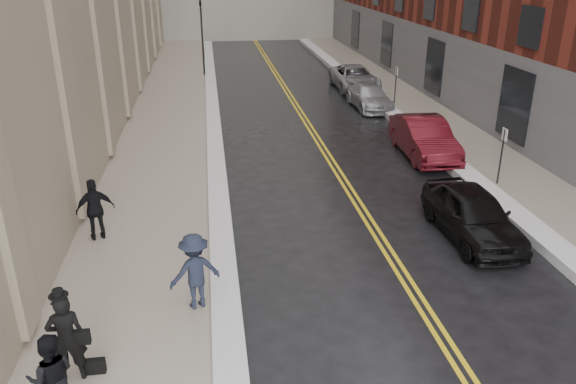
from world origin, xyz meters
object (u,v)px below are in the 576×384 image
object	(u,v)px
car_silver_near	(369,97)
pedestrian_b	(195,271)
pedestrian_c	(95,209)
car_silver_far	(355,78)
car_maroon	(424,138)
pedestrian_main	(66,338)
pedestrian_a	(52,377)
car_black	(472,214)

from	to	relation	value
car_silver_near	pedestrian_b	world-z (taller)	pedestrian_b
pedestrian_c	pedestrian_b	bearing A→B (deg)	109.08
car_silver_near	car_silver_far	bearing A→B (deg)	83.80
car_silver_far	pedestrian_b	world-z (taller)	pedestrian_b
pedestrian_c	car_maroon	bearing A→B (deg)	-170.76
pedestrian_main	pedestrian_c	size ratio (longest dim) A/B	1.03
car_silver_near	pedestrian_a	world-z (taller)	pedestrian_a
car_black	car_silver_far	size ratio (longest dim) A/B	0.84
car_silver_near	car_silver_far	size ratio (longest dim) A/B	0.84
pedestrian_b	pedestrian_a	bearing A→B (deg)	32.40
car_maroon	pedestrian_main	distance (m)	16.90
car_maroon	pedestrian_b	bearing A→B (deg)	-130.94
car_black	car_silver_far	xyz separation A→B (m)	(1.60, 20.30, -0.02)
car_silver_near	car_silver_far	xyz separation A→B (m)	(0.38, 4.75, 0.09)
pedestrian_b	pedestrian_c	size ratio (longest dim) A/B	1.01
car_silver_far	car_maroon	bearing A→B (deg)	-91.41
car_silver_far	pedestrian_main	world-z (taller)	pedestrian_main
car_silver_far	pedestrian_main	size ratio (longest dim) A/B	2.77
car_silver_far	pedestrian_a	world-z (taller)	pedestrian_a
car_maroon	car_silver_far	xyz separation A→B (m)	(0.35, 13.02, -0.08)
car_silver_near	pedestrian_main	xyz separation A→B (m)	(-11.68, -20.45, 0.46)
pedestrian_main	pedestrian_a	bearing A→B (deg)	74.82
pedestrian_b	pedestrian_main	bearing A→B (deg)	22.72
pedestrian_main	car_silver_far	bearing A→B (deg)	-127.37
pedestrian_b	pedestrian_c	distance (m)	4.84
car_silver_far	pedestrian_a	xyz separation A→B (m)	(-12.12, -26.16, 0.28)
car_black	pedestrian_c	bearing A→B (deg)	173.06
car_black	pedestrian_b	distance (m)	8.53
car_maroon	pedestrian_a	world-z (taller)	pedestrian_a
car_silver_near	car_silver_far	distance (m)	4.77
car_maroon	pedestrian_c	size ratio (longest dim) A/B	2.67
car_silver_near	pedestrian_a	size ratio (longest dim) A/B	2.58
car_silver_near	pedestrian_c	world-z (taller)	pedestrian_c
car_maroon	car_silver_near	xyz separation A→B (m)	(-0.03, 8.26, -0.17)
car_black	car_silver_far	distance (m)	20.36
pedestrian_main	car_silver_near	bearing A→B (deg)	-131.54
pedestrian_main	car_black	bearing A→B (deg)	-166.69
car_black	car_silver_far	bearing A→B (deg)	84.63
car_black	pedestrian_a	bearing A→B (deg)	-151.75
car_silver_near	pedestrian_b	xyz separation A→B (m)	(-9.29, -18.27, 0.44)
car_silver_far	pedestrian_c	size ratio (longest dim) A/B	2.85
car_black	pedestrian_c	distance (m)	11.02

